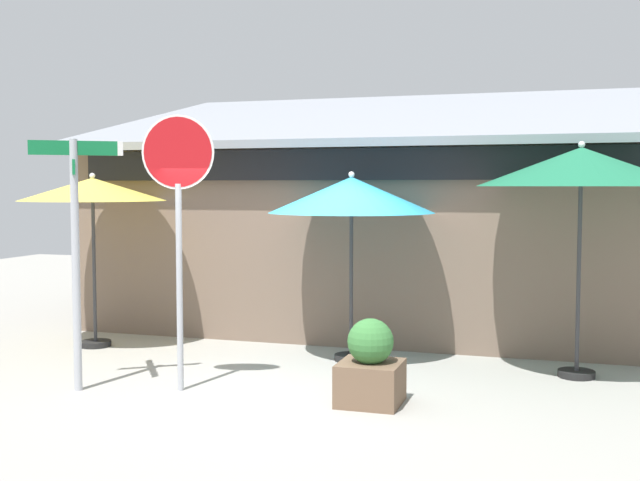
{
  "coord_description": "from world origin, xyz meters",
  "views": [
    {
      "loc": [
        3.05,
        -8.49,
        2.3
      ],
      "look_at": [
        0.01,
        1.2,
        1.6
      ],
      "focal_mm": 44.19,
      "sensor_mm": 36.0,
      "label": 1
    }
  ],
  "objects_px": {
    "stop_sign": "(178,197)",
    "sidewalk_planter": "(370,367)",
    "street_sign_post": "(76,234)",
    "patio_umbrella_mustard_left": "(93,191)",
    "patio_umbrella_forest_green_right": "(581,168)",
    "patio_umbrella_teal_center": "(351,196)"
  },
  "relations": [
    {
      "from": "patio_umbrella_forest_green_right",
      "to": "patio_umbrella_teal_center",
      "type": "bearing_deg",
      "value": 178.79
    },
    {
      "from": "patio_umbrella_mustard_left",
      "to": "patio_umbrella_forest_green_right",
      "type": "xyz_separation_m",
      "value": [
        6.59,
        0.15,
        0.29
      ]
    },
    {
      "from": "patio_umbrella_mustard_left",
      "to": "sidewalk_planter",
      "type": "relative_size",
      "value": 2.73
    },
    {
      "from": "patio_umbrella_mustard_left",
      "to": "patio_umbrella_teal_center",
      "type": "relative_size",
      "value": 1.0
    },
    {
      "from": "street_sign_post",
      "to": "patio_umbrella_mustard_left",
      "type": "relative_size",
      "value": 1.13
    },
    {
      "from": "street_sign_post",
      "to": "patio_umbrella_teal_center",
      "type": "distance_m",
      "value": 3.51
    },
    {
      "from": "stop_sign",
      "to": "patio_umbrella_teal_center",
      "type": "distance_m",
      "value": 2.5
    },
    {
      "from": "stop_sign",
      "to": "sidewalk_planter",
      "type": "distance_m",
      "value": 2.82
    },
    {
      "from": "street_sign_post",
      "to": "patio_umbrella_forest_green_right",
      "type": "bearing_deg",
      "value": 23.33
    },
    {
      "from": "stop_sign",
      "to": "sidewalk_planter",
      "type": "xyz_separation_m",
      "value": [
        2.18,
        0.1,
        -1.79
      ]
    },
    {
      "from": "stop_sign",
      "to": "patio_umbrella_mustard_left",
      "type": "bearing_deg",
      "value": 141.65
    },
    {
      "from": "patio_umbrella_teal_center",
      "to": "sidewalk_planter",
      "type": "height_order",
      "value": "patio_umbrella_teal_center"
    },
    {
      "from": "patio_umbrella_mustard_left",
      "to": "sidewalk_planter",
      "type": "height_order",
      "value": "patio_umbrella_mustard_left"
    },
    {
      "from": "patio_umbrella_teal_center",
      "to": "patio_umbrella_forest_green_right",
      "type": "relative_size",
      "value": 0.88
    },
    {
      "from": "street_sign_post",
      "to": "sidewalk_planter",
      "type": "relative_size",
      "value": 3.1
    },
    {
      "from": "street_sign_post",
      "to": "patio_umbrella_teal_center",
      "type": "height_order",
      "value": "street_sign_post"
    },
    {
      "from": "stop_sign",
      "to": "sidewalk_planter",
      "type": "relative_size",
      "value": 3.39
    },
    {
      "from": "patio_umbrella_mustard_left",
      "to": "patio_umbrella_teal_center",
      "type": "distance_m",
      "value": 3.76
    },
    {
      "from": "patio_umbrella_teal_center",
      "to": "sidewalk_planter",
      "type": "distance_m",
      "value": 2.74
    },
    {
      "from": "street_sign_post",
      "to": "sidewalk_planter",
      "type": "distance_m",
      "value": 3.58
    },
    {
      "from": "street_sign_post",
      "to": "patio_umbrella_teal_center",
      "type": "xyz_separation_m",
      "value": [
        2.54,
        2.38,
        0.41
      ]
    },
    {
      "from": "street_sign_post",
      "to": "patio_umbrella_forest_green_right",
      "type": "relative_size",
      "value": 1.0
    }
  ]
}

